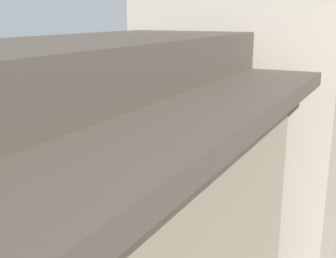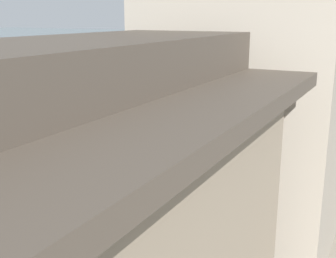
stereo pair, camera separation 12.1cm
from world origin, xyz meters
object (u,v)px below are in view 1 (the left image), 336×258
(house_waterfront_nearest, at_px, (82,256))
(house_waterfront_second, at_px, (262,90))
(boat_midriver_upstream, at_px, (276,102))
(boat_upstream_distant, at_px, (298,71))
(boat_midriver_drifting, at_px, (240,72))
(boat_crossing_west, at_px, (159,176))
(house_waterfront_tall, at_px, (312,91))
(stone_bridge, at_px, (296,42))
(boat_moored_third, at_px, (303,88))
(boat_moored_nearest, at_px, (232,137))
(mooring_post_dock_mid, at_px, (123,233))
(mooring_post_dock_far, at_px, (235,144))
(boat_moored_second, at_px, (228,89))

(house_waterfront_nearest, relative_size, house_waterfront_second, 0.88)
(boat_midriver_upstream, bearing_deg, boat_upstream_distant, 97.07)
(boat_midriver_drifting, bearing_deg, boat_upstream_distant, 34.33)
(boat_crossing_west, distance_m, house_waterfront_tall, 8.19)
(boat_upstream_distant, relative_size, stone_bridge, 0.20)
(house_waterfront_second, bearing_deg, boat_moored_third, 98.23)
(boat_moored_nearest, xyz_separation_m, stone_bridge, (-4.72, 40.30, 3.41))
(house_waterfront_nearest, bearing_deg, boat_midriver_upstream, 98.72)
(boat_moored_third, relative_size, boat_upstream_distant, 0.79)
(house_waterfront_nearest, relative_size, mooring_post_dock_mid, 10.60)
(house_waterfront_nearest, distance_m, house_waterfront_second, 8.35)
(boat_moored_third, distance_m, boat_midriver_upstream, 8.35)
(house_waterfront_second, bearing_deg, boat_moored_nearest, 112.70)
(boat_midriver_upstream, height_order, mooring_post_dock_far, mooring_post_dock_far)
(boat_moored_third, relative_size, house_waterfront_tall, 0.61)
(boat_moored_second, relative_size, house_waterfront_nearest, 0.45)
(boat_midriver_upstream, bearing_deg, boat_moored_second, 145.44)
(boat_moored_nearest, height_order, house_waterfront_tall, house_waterfront_tall)
(boat_moored_third, relative_size, house_waterfront_second, 0.48)
(boat_moored_nearest, height_order, house_waterfront_nearest, house_waterfront_nearest)
(house_waterfront_tall, bearing_deg, house_waterfront_nearest, -91.55)
(boat_crossing_west, bearing_deg, house_waterfront_nearest, -66.08)
(boat_midriver_upstream, bearing_deg, boat_midriver_drifting, 116.93)
(mooring_post_dock_mid, bearing_deg, boat_upstream_distant, 95.83)
(house_waterfront_second, bearing_deg, mooring_post_dock_mid, -132.37)
(boat_midriver_upstream, distance_m, stone_bridge, 28.98)
(mooring_post_dock_far, xyz_separation_m, stone_bridge, (-6.68, 45.58, 2.18))
(boat_midriver_drifting, height_order, house_waterfront_tall, house_waterfront_tall)
(mooring_post_dock_far, bearing_deg, boat_crossing_west, -134.20)
(boat_midriver_upstream, relative_size, mooring_post_dock_far, 3.73)
(mooring_post_dock_far, bearing_deg, boat_upstream_distant, 97.24)
(boat_crossing_west, bearing_deg, house_waterfront_tall, 37.92)
(house_waterfront_tall, height_order, mooring_post_dock_mid, house_waterfront_tall)
(house_waterfront_second, bearing_deg, boat_midriver_drifting, 109.09)
(house_waterfront_tall, bearing_deg, boat_midriver_drifting, 113.46)
(house_waterfront_nearest, relative_size, stone_bridge, 0.28)
(boat_moored_second, height_order, boat_crossing_west, boat_moored_second)
(house_waterfront_nearest, xyz_separation_m, stone_bridge, (-9.31, 60.29, -0.34))
(boat_crossing_west, bearing_deg, boat_midriver_upstream, 88.78)
(boat_moored_third, bearing_deg, house_waterfront_second, -81.77)
(boat_midriver_upstream, xyz_separation_m, house_waterfront_nearest, (4.88, -31.85, 3.71))
(boat_crossing_west, height_order, mooring_post_dock_far, mooring_post_dock_far)
(house_waterfront_second, height_order, mooring_post_dock_mid, house_waterfront_second)
(boat_moored_third, xyz_separation_m, mooring_post_dock_mid, (1.66, -35.18, 1.02))
(boat_moored_third, xyz_separation_m, house_waterfront_tall, (4.75, -23.73, 3.66))
(stone_bridge, bearing_deg, mooring_post_dock_mid, -83.11)
(mooring_post_dock_mid, xyz_separation_m, stone_bridge, (-6.68, 55.29, 2.30))
(boat_moored_second, relative_size, mooring_post_dock_mid, 4.72)
(boat_midriver_upstream, xyz_separation_m, boat_crossing_west, (-0.42, -19.89, -0.01))
(house_waterfront_tall, bearing_deg, boat_upstream_distant, 102.06)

